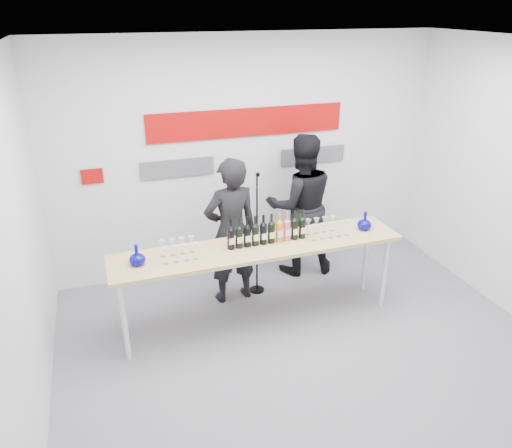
% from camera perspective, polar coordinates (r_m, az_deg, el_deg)
% --- Properties ---
extents(ground, '(5.00, 5.00, 0.00)m').
position_cam_1_polar(ground, '(5.40, 5.61, -13.84)').
color(ground, slate).
rests_on(ground, ground).
extents(back_wall, '(5.00, 0.04, 3.00)m').
position_cam_1_polar(back_wall, '(6.40, -1.01, 7.66)').
color(back_wall, silver).
rests_on(back_wall, ground).
extents(signage, '(3.38, 0.02, 0.79)m').
position_cam_1_polar(signage, '(6.28, -1.44, 10.22)').
color(signage, '#A90807').
rests_on(signage, back_wall).
extents(tasting_table, '(3.15, 0.68, 0.94)m').
position_cam_1_polar(tasting_table, '(5.33, 0.34, -3.16)').
color(tasting_table, tan).
rests_on(tasting_table, ground).
extents(wine_bottles, '(0.89, 0.09, 0.33)m').
position_cam_1_polar(wine_bottles, '(5.28, 1.31, -0.58)').
color(wine_bottles, black).
rests_on(wine_bottles, tasting_table).
extents(decanter_left, '(0.16, 0.16, 0.21)m').
position_cam_1_polar(decanter_left, '(5.01, -13.46, -3.44)').
color(decanter_left, '#06077A').
rests_on(decanter_left, tasting_table).
extents(decanter_right, '(0.16, 0.16, 0.21)m').
position_cam_1_polar(decanter_right, '(5.75, 12.33, 0.38)').
color(decanter_right, '#06077A').
rests_on(decanter_right, tasting_table).
extents(glasses_left, '(0.37, 0.23, 0.18)m').
position_cam_1_polar(glasses_left, '(5.06, -8.78, -2.92)').
color(glasses_left, silver).
rests_on(glasses_left, tasting_table).
extents(glasses_right, '(0.47, 0.23, 0.18)m').
position_cam_1_polar(glasses_right, '(5.53, 8.03, -0.44)').
color(glasses_right, silver).
rests_on(glasses_right, tasting_table).
extents(presenter_left, '(0.69, 0.50, 1.77)m').
position_cam_1_polar(presenter_left, '(5.75, -2.86, -0.88)').
color(presenter_left, black).
rests_on(presenter_left, ground).
extents(presenter_right, '(0.99, 0.81, 1.86)m').
position_cam_1_polar(presenter_right, '(6.40, 5.11, 2.15)').
color(presenter_right, black).
rests_on(presenter_right, ground).
extents(mic_stand, '(0.18, 0.18, 1.56)m').
position_cam_1_polar(mic_stand, '(6.06, 0.11, -3.78)').
color(mic_stand, black).
rests_on(mic_stand, ground).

